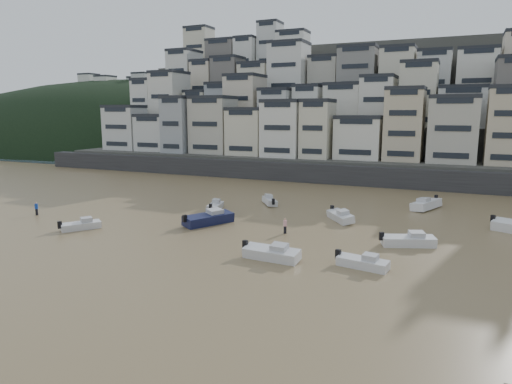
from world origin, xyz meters
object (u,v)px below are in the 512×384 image
at_px(boat_c, 208,217).
at_px(boat_e, 340,215).
at_px(boat_f, 215,205).
at_px(boat_a, 271,251).
at_px(boat_d, 409,239).
at_px(boat_h, 270,200).
at_px(boat_j, 81,224).
at_px(person_pink, 285,226).
at_px(person_blue, 36,209).
at_px(boat_b, 363,261).
at_px(boat_i, 426,203).

height_order(boat_c, boat_e, boat_c).
bearing_deg(boat_f, boat_a, -151.59).
relative_size(boat_d, boat_h, 1.18).
bearing_deg(boat_e, boat_c, -97.16).
xyz_separation_m(boat_j, person_pink, (21.68, 7.74, 0.23)).
xyz_separation_m(boat_h, person_blue, (-24.75, -18.54, 0.22)).
bearing_deg(boat_b, boat_h, 138.86).
relative_size(boat_b, boat_h, 1.00).
relative_size(boat_j, person_pink, 2.68).
bearing_deg(boat_b, boat_f, 155.97).
distance_m(boat_h, person_blue, 30.93).
height_order(boat_i, person_blue, boat_i).
bearing_deg(person_blue, boat_b, -4.45).
relative_size(boat_c, boat_f, 1.46).
distance_m(boat_f, boat_i, 28.81).
relative_size(boat_d, boat_i, 0.86).
distance_m(boat_a, boat_d, 14.33).
bearing_deg(boat_d, boat_i, 67.50).
distance_m(boat_a, person_blue, 34.60).
bearing_deg(boat_b, person_pink, 151.86).
xyz_separation_m(boat_c, boat_h, (2.14, 13.80, -0.27)).
distance_m(boat_b, boat_f, 27.69).
bearing_deg(boat_d, boat_j, 172.06).
xyz_separation_m(boat_h, boat_i, (20.74, 5.80, 0.24)).
distance_m(boat_a, boat_b, 7.99).
relative_size(boat_c, boat_e, 1.25).
bearing_deg(boat_c, boat_h, 17.50).
xyz_separation_m(boat_f, person_blue, (-19.33, -12.28, 0.23)).
distance_m(boat_d, boat_i, 19.30).
height_order(boat_h, boat_j, boat_h).
height_order(boat_b, boat_h, boat_h).
relative_size(boat_i, boat_j, 1.40).
bearing_deg(boat_f, boat_d, -119.23).
bearing_deg(person_blue, person_pink, 8.04).
relative_size(boat_c, boat_d, 1.21).
relative_size(person_blue, person_pink, 1.00).
bearing_deg(boat_d, boat_c, 159.42).
height_order(boat_b, boat_j, boat_b).
relative_size(boat_h, boat_j, 1.02).
height_order(boat_h, person_blue, person_blue).
relative_size(boat_a, boat_d, 1.01).
distance_m(boat_d, boat_e, 11.60).
bearing_deg(boat_c, boat_j, 149.77).
height_order(boat_a, boat_j, boat_a).
height_order(boat_f, person_pink, person_pink).
xyz_separation_m(boat_a, boat_c, (-11.71, 9.13, 0.15)).
bearing_deg(person_blue, boat_h, 36.84).
height_order(boat_b, boat_i, boat_i).
distance_m(person_blue, person_pink, 32.62).
bearing_deg(boat_c, person_pink, -64.77).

